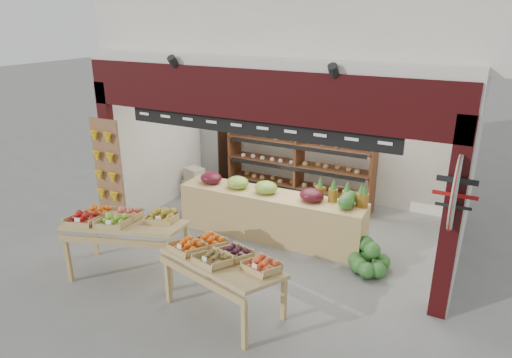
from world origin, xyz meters
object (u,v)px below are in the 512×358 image
object	(u,v)px
back_shelving	(299,149)
mid_counter	(270,213)
display_table_right	(222,258)
cardboard_stack	(202,188)
refrigerator	(218,146)
watermelon_pile	(368,260)
display_table_left	(120,221)

from	to	relation	value
back_shelving	mid_counter	distance (m)	1.87
back_shelving	mid_counter	world-z (taller)	back_shelving
display_table_right	cardboard_stack	bearing A→B (deg)	127.99
refrigerator	cardboard_stack	size ratio (longest dim) A/B	1.64
refrigerator	display_table_right	world-z (taller)	refrigerator
mid_counter	watermelon_pile	bearing A→B (deg)	-10.02
back_shelving	display_table_left	distance (m)	3.96
cardboard_stack	display_table_right	size ratio (longest dim) A/B	0.64
refrigerator	display_table_right	distance (m)	4.84
back_shelving	refrigerator	size ratio (longest dim) A/B	1.76
back_shelving	cardboard_stack	xyz separation A→B (m)	(-1.84, -0.82, -0.90)
display_table_left	display_table_right	world-z (taller)	display_table_left
display_table_left	display_table_right	distance (m)	1.84
mid_counter	watermelon_pile	xyz separation A→B (m)	(1.80, -0.32, -0.27)
mid_counter	display_table_left	world-z (taller)	display_table_left
back_shelving	refrigerator	world-z (taller)	back_shelving
display_table_left	cardboard_stack	bearing A→B (deg)	100.62
back_shelving	watermelon_pile	distance (m)	3.02
mid_counter	display_table_left	xyz separation A→B (m)	(-1.50, -2.00, 0.36)
cardboard_stack	display_table_left	world-z (taller)	display_table_left
back_shelving	display_table_right	bearing A→B (deg)	-82.06
refrigerator	display_table_left	distance (m)	4.01
mid_counter	watermelon_pile	distance (m)	1.85
display_table_right	watermelon_pile	size ratio (longest dim) A/B	2.63
watermelon_pile	mid_counter	bearing A→B (deg)	169.98
display_table_left	display_table_right	bearing A→B (deg)	-4.24
back_shelving	watermelon_pile	xyz separation A→B (m)	(2.00, -2.05, -0.95)
mid_counter	display_table_right	world-z (taller)	mid_counter
cardboard_stack	display_table_right	world-z (taller)	display_table_right
refrigerator	display_table_left	xyz separation A→B (m)	(0.77, -3.94, -0.06)
back_shelving	display_table_left	bearing A→B (deg)	-109.16
cardboard_stack	watermelon_pile	xyz separation A→B (m)	(3.84, -1.23, -0.05)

